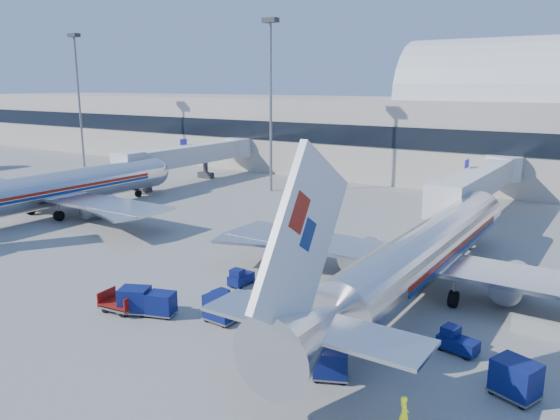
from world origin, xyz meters
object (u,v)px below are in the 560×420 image
Objects in this scene: ramp_worker at (404,414)px; tug_lead at (225,303)px; mast_west at (271,80)px; cart_solo_far at (516,378)px; tug_left at (240,277)px; cart_train_a at (221,308)px; airliner_mid at (50,190)px; cart_solo_near at (331,363)px; barrier_near at (539,328)px; airliner_main at (422,254)px; mast_far_west at (78,81)px; cart_open_red at (121,305)px; cart_train_c at (135,300)px; tug_right at (457,341)px; cart_train_b at (161,304)px; jetbridge_near at (482,181)px; jetbridge_mid at (195,154)px.

tug_lead is at bearing 26.92° from ramp_worker.
cart_solo_far is (38.10, -35.59, -13.83)m from mast_west.
tug_left is 1.00× the size of cart_train_a.
airliner_mid is 44.26m from cart_solo_near.
airliner_main is at bearing 162.61° from barrier_near.
cart_open_red is at bearing -35.40° from mast_far_west.
ramp_worker is (18.79, -2.24, -0.08)m from cart_train_c.
airliner_mid reaches higher than cart_train_c.
airliner_mid is at bearing 147.21° from cart_open_red.
tug_right is at bearing -43.36° from mast_west.
cart_solo_far is at bearing -74.11° from ramp_worker.
cart_train_a is 5.80m from cart_train_c.
barrier_near is 5.78m from tug_right.
cart_train_b is 0.85× the size of cart_solo_far.
airliner_mid is 14.81× the size of cart_open_red.
mast_far_west is at bearing 126.15° from cart_solo_near.
cart_train_a is at bearing -51.76° from tug_lead.
airliner_main is at bearing 35.97° from cart_open_red.
cart_solo_near reaches higher than tug_right.
cart_train_c is 22.38m from cart_solo_far.
airliner_main is 16.10× the size of tug_lead.
barrier_near is 24.53m from cart_train_c.
ramp_worker is (74.72, -40.95, -13.97)m from mast_far_west.
mast_west is 9.77× the size of tug_lead.
cart_solo_near is at bearing -22.45° from cart_train_b.
cart_solo_far is (10.50, -36.40, -2.96)m from jetbridge_near.
jetbridge_mid is 9.17× the size of barrier_near.
jetbridge_near and jetbridge_mid have the same top height.
barrier_near is 1.22× the size of cart_solo_far.
jetbridge_mid is 1.22× the size of mast_far_west.
jetbridge_mid is 59.73m from cart_solo_near.
mast_far_west reaches higher than cart_train_a.
mast_west is 55.47m from ramp_worker.
tug_right is at bearing -7.51° from cart_train_c.
mast_west is 44.10m from cart_train_c.
tug_left is (32.93, -31.89, -3.32)m from jetbridge_mid.
tug_left is at bearing -105.88° from jetbridge_near.
cart_train_a is (21.36, -36.67, -13.87)m from mast_west.
mast_far_west is at bearing 19.44° from ramp_worker.
mast_far_west reaches higher than airliner_mid.
airliner_main is 1.65× the size of mast_west.
jetbridge_near is 12.00× the size of tug_right.
tug_right is 1.10× the size of cart_train_b.
tug_right is at bearing -78.26° from jetbridge_near.
cart_train_c is 1.44× the size of ramp_worker.
mast_far_west is at bearing -178.19° from jetbridge_mid.
cart_open_red is at bearing 155.89° from cart_solo_near.
tug_right is at bearing -40.67° from ramp_worker.
mast_far_west is at bearing 180.00° from mast_west.
tug_right is 8.32m from ramp_worker.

